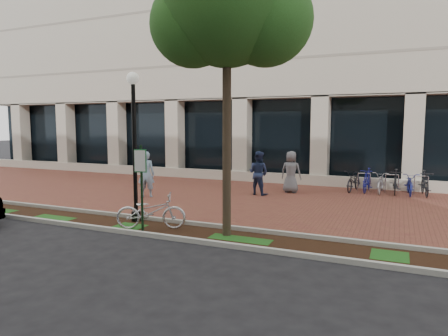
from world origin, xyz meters
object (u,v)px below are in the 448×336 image
at_px(street_tree, 229,8).
at_px(pedestrian_right, 291,172).
at_px(pedestrian_left, 146,174).
at_px(pedestrian_mid, 258,173).
at_px(parking_sign, 141,177).
at_px(lamppost, 134,139).
at_px(locked_bicycle, 151,211).
at_px(bike_rack_cluster, 388,182).

distance_m(street_tree, pedestrian_right, 8.59).
xyz_separation_m(pedestrian_left, pedestrian_mid, (3.92, 2.29, -0.02)).
relative_size(parking_sign, pedestrian_left, 1.27).
distance_m(lamppost, locked_bicycle, 2.25).
bearing_deg(pedestrian_right, street_tree, 91.91).
bearing_deg(pedestrian_left, pedestrian_right, -169.18).
bearing_deg(parking_sign, lamppost, 119.83).
xyz_separation_m(parking_sign, locked_bicycle, (0.10, 0.28, -0.99)).
distance_m(pedestrian_left, bike_rack_cluster, 9.99).
relative_size(locked_bicycle, pedestrian_right, 1.08).
distance_m(street_tree, bike_rack_cluster, 10.64).
distance_m(parking_sign, lamppost, 1.53).
xyz_separation_m(pedestrian_mid, bike_rack_cluster, (4.86, 2.45, -0.41)).
relative_size(parking_sign, street_tree, 0.31).
bearing_deg(pedestrian_right, bike_rack_cluster, -158.65).
height_order(parking_sign, bike_rack_cluster, parking_sign).
height_order(lamppost, street_tree, street_tree).
relative_size(lamppost, pedestrian_right, 2.47).
bearing_deg(street_tree, pedestrian_mid, 101.74).
bearing_deg(parking_sign, pedestrian_left, 109.30).
relative_size(pedestrian_mid, pedestrian_right, 1.01).
bearing_deg(bike_rack_cluster, street_tree, -109.60).
height_order(street_tree, pedestrian_right, street_tree).
bearing_deg(street_tree, pedestrian_left, 143.81).
height_order(parking_sign, pedestrian_left, parking_sign).
bearing_deg(lamppost, street_tree, -5.43).
bearing_deg(pedestrian_right, pedestrian_left, 34.06).
xyz_separation_m(lamppost, pedestrian_mid, (1.87, 5.78, -1.57)).
bearing_deg(pedestrian_left, parking_sign, 100.75).
xyz_separation_m(pedestrian_left, pedestrian_right, (5.02, 3.32, -0.03)).
distance_m(pedestrian_mid, pedestrian_right, 1.50).
relative_size(parking_sign, bike_rack_cluster, 0.67).
xyz_separation_m(lamppost, pedestrian_left, (-2.04, 3.49, -1.55)).
relative_size(street_tree, pedestrian_right, 4.27).
bearing_deg(lamppost, bike_rack_cluster, 50.73).
bearing_deg(pedestrian_mid, lamppost, 85.25).
xyz_separation_m(locked_bicycle, bike_rack_cluster, (5.81, 8.81, -0.02)).
xyz_separation_m(street_tree, pedestrian_right, (-0.16, 7.11, -4.83)).
xyz_separation_m(locked_bicycle, pedestrian_right, (2.05, 7.38, 0.39)).
distance_m(parking_sign, locked_bicycle, 1.04).
bearing_deg(lamppost, pedestrian_mid, 72.06).
xyz_separation_m(parking_sign, lamppost, (-0.82, 0.85, 0.98)).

